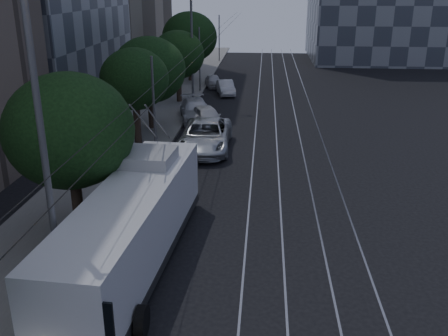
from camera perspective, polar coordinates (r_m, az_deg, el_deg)
The scene contains 17 objects.
ground at distance 19.42m, azimuth 1.61°, elevation -9.42°, with size 120.00×120.00×0.00m, color black.
sidewalk at distance 38.98m, azimuth -7.84°, elevation 5.85°, with size 5.00×90.00×0.15m, color slate.
tram_rails at distance 38.13m, azimuth 7.07°, elevation 5.46°, with size 4.52×90.00×0.02m.
overhead_wires at distance 37.82m, azimuth -4.28°, elevation 10.80°, with size 2.23×90.00×6.00m.
trolleybus at distance 18.02m, azimuth -10.33°, elevation -6.47°, with size 3.20×11.72×5.63m.
pickup_silver at distance 30.70m, azimuth -2.12°, elevation 3.72°, with size 2.99×6.49×1.80m, color #B6BABE.
car_white_a at distance 35.85m, azimuth -1.97°, elevation 5.88°, with size 1.77×4.39×1.50m, color #B6B7BB.
car_white_b at distance 37.77m, azimuth -3.28°, elevation 6.63°, with size 2.15×5.28×1.53m, color silver.
car_white_c at distance 46.87m, azimuth 0.20°, elevation 9.16°, with size 1.37×3.93×1.29m, color #BAB9BE.
car_white_d at distance 50.35m, azimuth -1.21°, elevation 9.89°, with size 1.45×3.61×1.23m, color #B9B8BD.
tree_1 at distance 19.85m, azimuth -17.24°, elevation 4.06°, with size 4.93×4.93×6.61m.
tree_2 at distance 30.99m, azimuth -10.19°, elevation 9.94°, with size 4.16×4.16×6.14m.
tree_3 at distance 34.81m, azimuth -8.54°, elevation 11.03°, with size 4.96×4.96×6.44m.
tree_4 at distance 43.06m, azimuth -5.28°, elevation 12.76°, with size 4.47×4.47×6.13m.
tree_5 at distance 53.03m, azimuth -3.95°, elevation 14.70°, with size 5.67×5.67×7.14m.
streetlamp_near at distance 14.36m, azimuth -18.93°, elevation 6.34°, with size 2.57×0.44×10.72m.
streetlamp_far at distance 41.94m, azimuth -3.14°, elevation 15.22°, with size 2.41×0.44×9.95m.
Camera 1 is at (0.85, -16.87, 9.58)m, focal length 40.00 mm.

